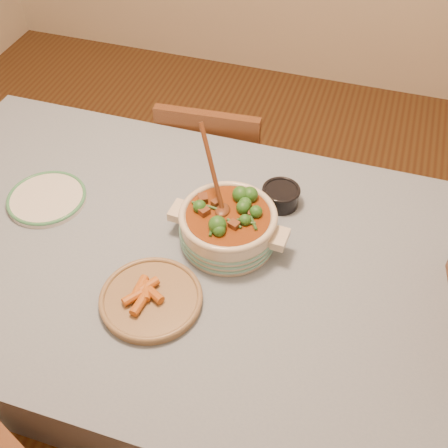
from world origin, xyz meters
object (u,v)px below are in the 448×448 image
white_plate (47,198)px  condiment_bowl (281,195)px  dining_table (163,268)px  fried_plate (151,298)px  stew_casserole (228,224)px  chair_far (215,172)px

white_plate → condiment_bowl: 0.71m
dining_table → fried_plate: 0.22m
condiment_bowl → fried_plate: bearing=-116.7°
dining_table → fried_plate: (0.05, -0.18, 0.11)m
dining_table → fried_plate: bearing=-74.5°
fried_plate → white_plate: bearing=150.7°
stew_casserole → fried_plate: (-0.13, -0.26, -0.05)m
condiment_bowl → fried_plate: (-0.23, -0.46, -0.02)m
dining_table → fried_plate: fried_plate is taller
fried_plate → stew_casserole: bearing=64.7°
dining_table → white_plate: size_ratio=5.53×
white_plate → fried_plate: size_ratio=0.98×
white_plate → chair_far: chair_far is taller
condiment_bowl → fried_plate: condiment_bowl is taller
condiment_bowl → chair_far: 0.62m
white_plate → chair_far: (0.34, 0.60, -0.30)m
stew_casserole → dining_table: bearing=-154.7°
dining_table → stew_casserole: (0.18, 0.08, 0.16)m
dining_table → chair_far: bearing=95.3°
stew_casserole → fried_plate: 0.30m
white_plate → fried_plate: bearing=-29.3°
chair_far → dining_table: bearing=90.9°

